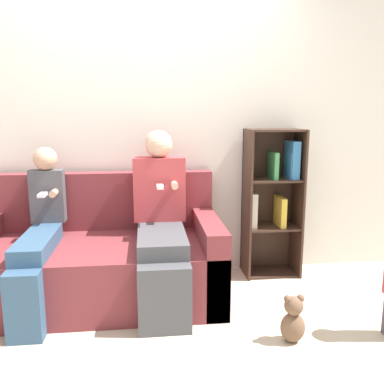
{
  "coord_description": "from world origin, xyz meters",
  "views": [
    {
      "loc": [
        0.03,
        -2.41,
        1.39
      ],
      "look_at": [
        0.38,
        0.63,
        0.8
      ],
      "focal_mm": 38.0,
      "sensor_mm": 36.0,
      "label": 1
    }
  ],
  "objects_px": {
    "adult_seated": "(161,216)",
    "bookshelf": "(273,196)",
    "couch": "(98,261)",
    "teddy_bear": "(293,320)",
    "child_seated": "(39,232)"
  },
  "relations": [
    {
      "from": "adult_seated",
      "to": "child_seated",
      "type": "bearing_deg",
      "value": -177.05
    },
    {
      "from": "couch",
      "to": "bookshelf",
      "type": "height_order",
      "value": "bookshelf"
    },
    {
      "from": "adult_seated",
      "to": "bookshelf",
      "type": "distance_m",
      "value": 1.08
    },
    {
      "from": "bookshelf",
      "to": "teddy_bear",
      "type": "xyz_separation_m",
      "value": [
        -0.21,
        -1.12,
        -0.55
      ]
    },
    {
      "from": "adult_seated",
      "to": "child_seated",
      "type": "relative_size",
      "value": 1.11
    },
    {
      "from": "couch",
      "to": "teddy_bear",
      "type": "relative_size",
      "value": 5.95
    },
    {
      "from": "adult_seated",
      "to": "teddy_bear",
      "type": "xyz_separation_m",
      "value": [
        0.78,
        -0.69,
        -0.5
      ]
    },
    {
      "from": "teddy_bear",
      "to": "bookshelf",
      "type": "bearing_deg",
      "value": 79.29
    },
    {
      "from": "couch",
      "to": "adult_seated",
      "type": "bearing_deg",
      "value": -9.72
    },
    {
      "from": "child_seated",
      "to": "bookshelf",
      "type": "bearing_deg",
      "value": 14.24
    },
    {
      "from": "adult_seated",
      "to": "bookshelf",
      "type": "xyz_separation_m",
      "value": [
        0.99,
        0.42,
        0.05
      ]
    },
    {
      "from": "child_seated",
      "to": "teddy_bear",
      "type": "height_order",
      "value": "child_seated"
    },
    {
      "from": "child_seated",
      "to": "bookshelf",
      "type": "xyz_separation_m",
      "value": [
        1.85,
        0.47,
        0.12
      ]
    },
    {
      "from": "couch",
      "to": "adult_seated",
      "type": "relative_size",
      "value": 1.45
    },
    {
      "from": "couch",
      "to": "child_seated",
      "type": "relative_size",
      "value": 1.61
    }
  ]
}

